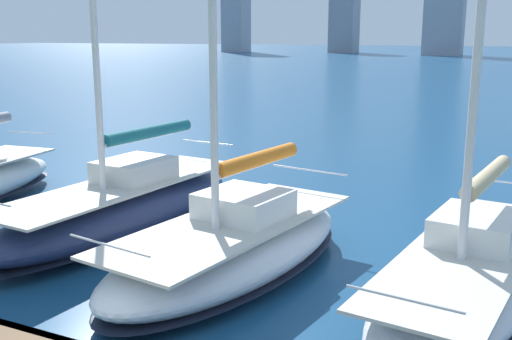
% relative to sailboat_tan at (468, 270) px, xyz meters
% --- Properties ---
extents(sailboat_tan, '(3.48, 8.63, 10.80)m').
position_rel_sailboat_tan_xyz_m(sailboat_tan, '(0.00, 0.00, 0.00)').
color(sailboat_tan, white).
rests_on(sailboat_tan, ground).
extents(sailboat_orange, '(3.91, 7.70, 11.64)m').
position_rel_sailboat_tan_xyz_m(sailboat_orange, '(4.65, 0.76, 0.05)').
color(sailboat_orange, silver).
rests_on(sailboat_orange, ground).
extents(sailboat_teal, '(3.23, 8.62, 9.48)m').
position_rel_sailboat_tan_xyz_m(sailboat_teal, '(8.47, -0.48, 0.09)').
color(sailboat_teal, navy).
rests_on(sailboat_teal, ground).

